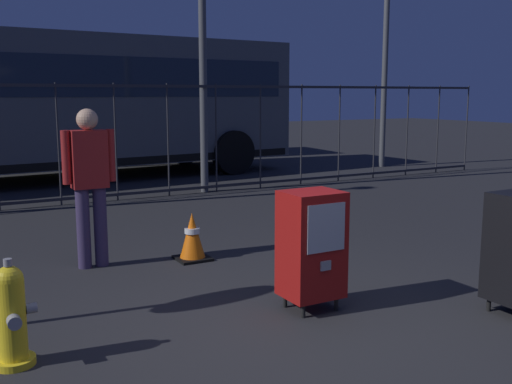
% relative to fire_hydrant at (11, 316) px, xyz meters
% --- Properties ---
extents(ground_plane, '(60.00, 60.00, 0.00)m').
position_rel_fire_hydrant_xyz_m(ground_plane, '(2.00, -0.46, -0.35)').
color(ground_plane, '#262628').
extents(fire_hydrant, '(0.33, 0.31, 0.75)m').
position_rel_fire_hydrant_xyz_m(fire_hydrant, '(0.00, 0.00, 0.00)').
color(fire_hydrant, yellow).
rests_on(fire_hydrant, ground_plane).
extents(newspaper_box_primary, '(0.48, 0.42, 1.02)m').
position_rel_fire_hydrant_xyz_m(newspaper_box_primary, '(2.36, -0.09, 0.22)').
color(newspaper_box_primary, black).
rests_on(newspaper_box_primary, ground_plane).
extents(pedestrian, '(0.55, 0.22, 1.67)m').
position_rel_fire_hydrant_xyz_m(pedestrian, '(1.07, 2.09, 0.60)').
color(pedestrian, '#382D51').
rests_on(pedestrian, ground_plane).
extents(traffic_cone, '(0.36, 0.36, 0.53)m').
position_rel_fire_hydrant_xyz_m(traffic_cone, '(2.10, 1.83, -0.09)').
color(traffic_cone, black).
rests_on(traffic_cone, ground_plane).
extents(fence_barrier, '(18.03, 0.04, 2.00)m').
position_rel_fire_hydrant_xyz_m(fence_barrier, '(2.00, 5.93, 0.67)').
color(fence_barrier, '#2D2D33').
rests_on(fence_barrier, ground_plane).
extents(bus_near, '(10.66, 3.39, 3.00)m').
position_rel_fire_hydrant_xyz_m(bus_near, '(2.00, 8.93, 1.36)').
color(bus_near, '#4C5156').
rests_on(bus_near, ground_plane).
extents(bus_far, '(10.67, 3.44, 3.00)m').
position_rel_fire_hydrant_xyz_m(bus_far, '(1.65, 12.78, 1.36)').
color(bus_far, gold).
rests_on(bus_far, ground_plane).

